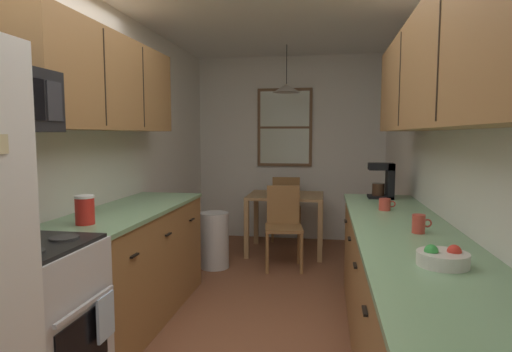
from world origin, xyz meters
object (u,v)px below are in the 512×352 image
stove_range (26,330)px  coffee_maker (384,180)px  trash_bin (214,240)px  mug_spare (419,224)px  storage_canister (85,210)px  dining_chair_far (286,205)px  fruit_bowl (443,257)px  dining_chair_near (283,222)px  dining_table (286,204)px  mug_by_coffeemaker (385,204)px

stove_range → coffee_maker: (2.02, 2.06, 0.59)m
trash_bin → mug_spare: 2.68m
storage_canister → mug_spare: bearing=2.6°
dining_chair_far → fruit_bowl: (1.05, -3.88, 0.44)m
dining_chair_far → dining_chair_near: bearing=-86.1°
stove_range → storage_canister: size_ratio=5.94×
dining_chair_far → trash_bin: 1.50m
dining_table → mug_spare: (1.03, -2.67, 0.34)m
coffee_maker → mug_spare: (0.02, -1.38, -0.11)m
trash_bin → fruit_bowl: fruit_bowl is taller
mug_spare → coffee_maker: bearing=90.8°
dining_chair_near → fruit_bowl: fruit_bowl is taller
fruit_bowl → stove_range: bearing=-178.7°
stove_range → dining_table: 3.50m
dining_table → mug_by_coffeemaker: 2.16m
stove_range → coffee_maker: size_ratio=3.48×
dining_chair_far → mug_spare: 3.45m
dining_chair_far → dining_table: bearing=-85.3°
storage_canister → mug_by_coffeemaker: 2.13m
dining_table → trash_bin: size_ratio=1.49×
dining_chair_near → dining_chair_far: bearing=93.9°
coffee_maker → mug_spare: 1.38m
stove_range → dining_table: size_ratio=1.20×
storage_canister → dining_chair_far: bearing=73.8°
coffee_maker → mug_by_coffeemaker: 0.65m
dining_chair_near → dining_chair_far: size_ratio=1.00×
trash_bin → mug_spare: size_ratio=5.56×
dining_chair_near → storage_canister: 2.47m
stove_range → trash_bin: 2.62m
storage_canister → coffee_maker: 2.51m
stove_range → mug_by_coffeemaker: bearing=36.1°
coffee_maker → dining_chair_near: bearing=144.2°
dining_chair_near → dining_chair_far: (-0.08, 1.17, 0.00)m
dining_chair_near → dining_chair_far: same height
storage_canister → dining_table: bearing=69.7°
dining_chair_near → mug_spare: 2.35m
fruit_bowl → trash_bin: bearing=123.9°
dining_table → fruit_bowl: size_ratio=4.20×
stove_range → trash_bin: bearing=83.5°
trash_bin → dining_chair_far: bearing=63.2°
storage_canister → coffee_maker: coffee_maker is taller
stove_range → fruit_bowl: size_ratio=5.02×
fruit_bowl → storage_canister: bearing=165.1°
stove_range → storage_canister: 0.78m
dining_table → dining_chair_near: 0.60m
trash_bin → dining_chair_near: bearing=12.0°
stove_range → trash_bin: stove_range is taller
dining_table → mug_spare: 2.88m
stove_range → mug_by_coffeemaker: size_ratio=8.94×
storage_canister → mug_by_coffeemaker: storage_canister is taller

